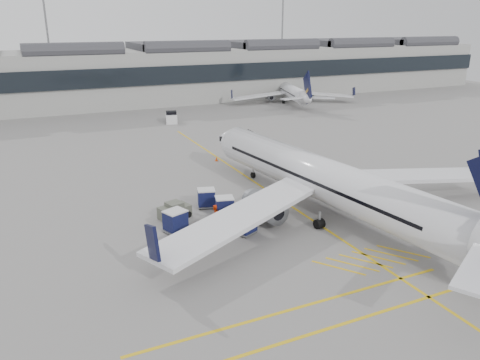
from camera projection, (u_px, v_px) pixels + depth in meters
name	position (u px, v px, depth m)	size (l,w,h in m)	color
ground	(211.00, 246.00, 36.56)	(220.00, 220.00, 0.00)	gray
terminal	(83.00, 76.00, 96.42)	(200.00, 20.45, 12.40)	#9E9E99
light_masts	(63.00, 32.00, 105.18)	(113.00, 0.60, 25.45)	slate
apron_markings	(265.00, 189.00, 49.13)	(0.25, 60.00, 0.01)	gold
airliner_main	(329.00, 182.00, 41.50)	(36.83, 40.44, 10.77)	silver
airliner_far	(291.00, 92.00, 101.15)	(26.34, 29.18, 7.96)	silver
belt_loader	(258.00, 212.00, 41.86)	(4.22, 2.12, 1.67)	beige
baggage_cart_a	(225.00, 206.00, 41.96)	(2.01, 1.79, 1.80)	gray
baggage_cart_b	(206.00, 198.00, 43.95)	(2.03, 1.82, 1.80)	gray
baggage_cart_c	(246.00, 223.00, 38.44)	(2.04, 1.90, 1.72)	gray
baggage_cart_d	(175.00, 221.00, 38.76)	(2.21, 2.03, 1.89)	gray
ramp_agent_a	(261.00, 202.00, 43.24)	(0.58, 0.38, 1.59)	orange
ramp_agent_b	(215.00, 215.00, 40.22)	(0.86, 0.67, 1.78)	#FF430D
pushback_tug	(175.00, 211.00, 41.60)	(3.03, 2.32, 1.50)	#585B4D
safety_cone_nose	(216.00, 159.00, 58.87)	(0.41, 0.41, 0.57)	#F24C0A
safety_cone_engine	(305.00, 194.00, 46.89)	(0.40, 0.40, 0.56)	#F24C0A
service_van_mid	(171.00, 117.00, 81.30)	(2.78, 4.12, 1.93)	silver
service_van_right	(245.00, 138.00, 66.72)	(3.78, 1.96, 1.92)	silver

